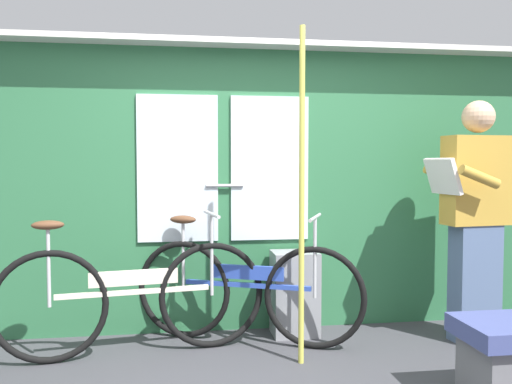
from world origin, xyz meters
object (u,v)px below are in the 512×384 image
Objects in this scene: passenger_reading_newspaper at (475,215)px; trash_bin_by_wall at (295,293)px; bicycle_leaning_behind at (246,290)px; handrail_pole at (302,197)px; bicycle_near_door at (133,298)px.

passenger_reading_newspaper is 2.76× the size of trash_bin_by_wall.
bicycle_leaning_behind is 2.51× the size of trash_bin_by_wall.
trash_bin_by_wall is 0.29× the size of handrail_pole.
bicycle_near_door is 2.85× the size of trash_bin_by_wall.
bicycle_near_door is 1.32m from handrail_pole.
trash_bin_by_wall is 0.96m from handrail_pole.
handrail_pole is (-0.09, -0.58, 0.76)m from trash_bin_by_wall.
bicycle_leaning_behind is 0.88m from handrail_pole.
passenger_reading_newspaper is 1.37m from handrail_pole.
bicycle_near_door is 0.79m from bicycle_leaning_behind.
passenger_reading_newspaper is (1.64, -0.20, 0.54)m from bicycle_leaning_behind.
passenger_reading_newspaper reaches higher than bicycle_near_door.
passenger_reading_newspaper is at bearing -14.94° from trash_bin_by_wall.
bicycle_leaning_behind is at bearing 124.11° from handrail_pole.
trash_bin_by_wall is (0.39, 0.14, -0.07)m from bicycle_leaning_behind.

